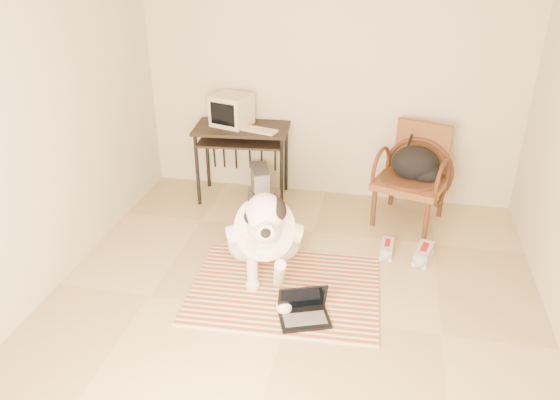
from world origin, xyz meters
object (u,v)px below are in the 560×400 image
(dog, at_px, (265,233))
(pc_tower, at_px, (260,184))
(computer_desk, at_px, (242,138))
(crt_monitor, at_px, (232,110))
(backpack, at_px, (417,165))
(rattan_chair, at_px, (413,175))
(laptop, at_px, (304,310))

(dog, distance_m, pc_tower, 1.42)
(dog, distance_m, computer_desk, 1.53)
(dog, xyz_separation_m, crt_monitor, (-0.69, 1.44, 0.60))
(computer_desk, distance_m, pc_tower, 0.56)
(dog, xyz_separation_m, backpack, (1.27, 1.23, 0.22))
(crt_monitor, relative_size, rattan_chair, 0.46)
(crt_monitor, xyz_separation_m, rattan_chair, (1.93, -0.18, -0.50))
(crt_monitor, height_order, rattan_chair, crt_monitor)
(pc_tower, bearing_deg, dog, -74.80)
(pc_tower, height_order, rattan_chair, rattan_chair)
(pc_tower, height_order, backpack, backpack)
(dog, xyz_separation_m, rattan_chair, (1.24, 1.26, 0.10))
(rattan_chair, xyz_separation_m, backpack, (0.03, -0.03, 0.12))
(laptop, height_order, backpack, backpack)
(dog, relative_size, crt_monitor, 2.88)
(computer_desk, bearing_deg, crt_monitor, 153.83)
(dog, distance_m, rattan_chair, 1.77)
(dog, distance_m, backpack, 1.78)
(dog, height_order, laptop, dog)
(laptop, height_order, pc_tower, pc_tower)
(laptop, bearing_deg, computer_desk, 117.30)
(computer_desk, relative_size, pc_tower, 2.36)
(dog, distance_m, laptop, 0.79)
(dog, xyz_separation_m, pc_tower, (-0.37, 1.36, -0.20))
(computer_desk, distance_m, crt_monitor, 0.31)
(computer_desk, xyz_separation_m, rattan_chair, (1.81, -0.12, -0.22))
(rattan_chair, relative_size, backpack, 2.01)
(dog, height_order, pc_tower, dog)
(laptop, bearing_deg, rattan_chair, 66.43)
(crt_monitor, height_order, backpack, crt_monitor)
(crt_monitor, distance_m, pc_tower, 0.87)
(pc_tower, relative_size, backpack, 0.90)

